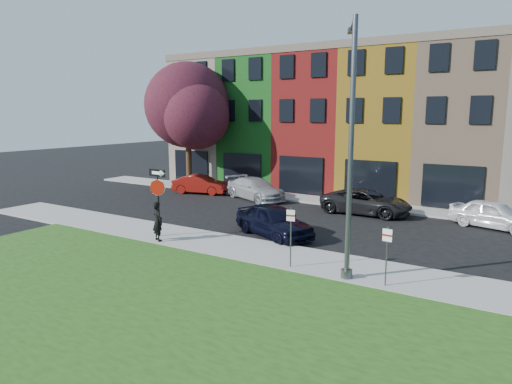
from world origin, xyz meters
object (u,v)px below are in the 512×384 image
Objects in this scene: street_lamp at (350,151)px; man at (158,221)px; stop_sign at (158,189)px; sedan_near at (274,220)px.

man is at bearing 157.23° from street_lamp.
stop_sign is 1.58m from man.
man is 0.20× the size of street_lamp.
stop_sign is 1.76× the size of man.
man is 5.41m from sedan_near.
man is at bearing -44.69° from stop_sign.
stop_sign is 0.64× the size of sedan_near.
stop_sign is 5.64m from sedan_near.
man is 0.37× the size of sedan_near.
street_lamp reaches higher than sedan_near.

